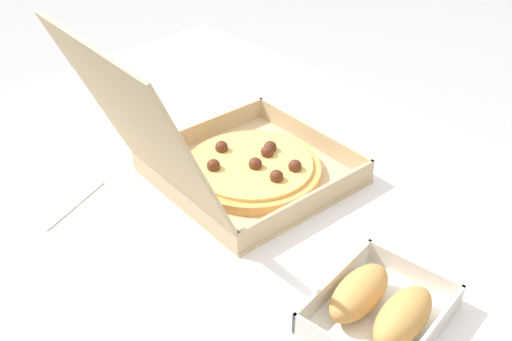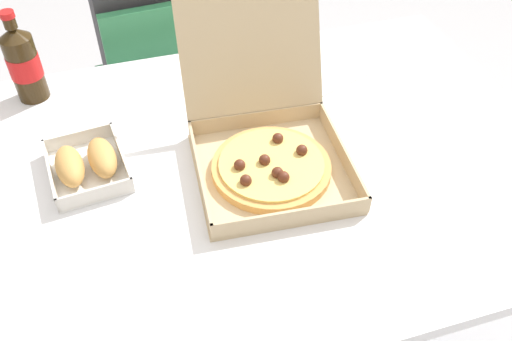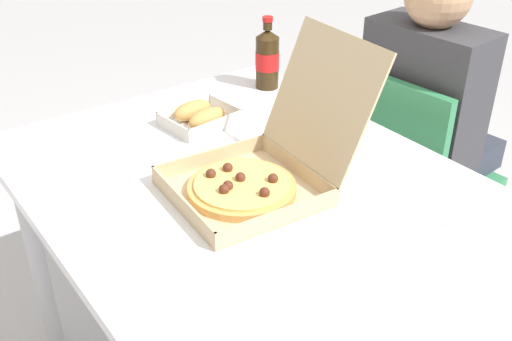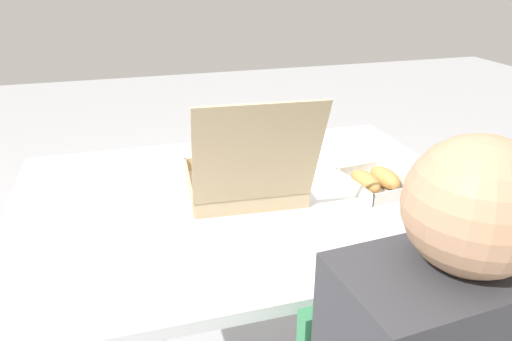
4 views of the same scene
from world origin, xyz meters
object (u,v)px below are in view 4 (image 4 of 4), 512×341
(pizza_box_open, at_px, (245,179))
(bread_side_box, at_px, (375,181))
(cola_bottle, at_px, (488,204))
(paper_menu, at_px, (173,261))

(pizza_box_open, bearing_deg, bread_side_box, 169.13)
(cola_bottle, bearing_deg, paper_menu, -9.04)
(pizza_box_open, xyz_separation_m, bread_side_box, (-0.37, 0.07, -0.02))
(pizza_box_open, xyz_separation_m, cola_bottle, (-0.47, 0.38, 0.05))
(cola_bottle, distance_m, paper_menu, 0.72)
(bread_side_box, relative_size, paper_menu, 0.98)
(paper_menu, bearing_deg, cola_bottle, 150.72)
(pizza_box_open, xyz_separation_m, paper_menu, (0.24, 0.27, -0.05))
(cola_bottle, relative_size, paper_menu, 1.07)
(pizza_box_open, bearing_deg, cola_bottle, 141.11)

